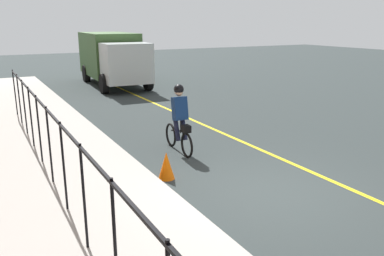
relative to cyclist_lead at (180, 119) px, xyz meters
name	(u,v)px	position (x,y,z in m)	size (l,w,h in m)	color
ground_plane	(271,194)	(-3.21, -0.43, -0.91)	(80.00, 80.00, 0.00)	#2C3434
lane_line_centre	(328,179)	(-3.21, -2.03, -0.91)	(36.00, 0.12, 0.01)	yellow
sidewalk	(106,232)	(-3.21, 2.97, -0.84)	(40.00, 3.20, 0.15)	#A9A39C
iron_fence	(62,148)	(-2.21, 3.37, 0.37)	(16.87, 0.04, 1.60)	black
cyclist_lead	(180,119)	(0.00, 0.00, 0.00)	(1.71, 0.38, 1.83)	black
box_truck_background	(112,56)	(12.11, -2.11, 0.64)	(6.83, 2.84, 2.78)	#3A5C2D
traffic_cone_near	(166,165)	(-1.46, 1.08, -0.60)	(0.36, 0.36, 0.61)	#FB6307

